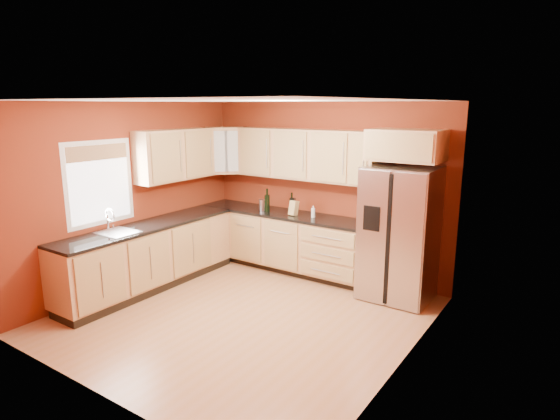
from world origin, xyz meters
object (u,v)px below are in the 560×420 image
(refrigerator, at_px, (399,234))
(soap_dispenser, at_px, (313,212))
(knife_block, at_px, (294,208))
(wine_bottle_a, at_px, (292,203))
(canister_left, at_px, (265,205))

(refrigerator, bearing_deg, soap_dispenser, 177.98)
(knife_block, xyz_separation_m, soap_dispenser, (0.32, 0.03, -0.02))
(refrigerator, xyz_separation_m, wine_bottle_a, (-1.77, 0.12, 0.19))
(canister_left, distance_m, knife_block, 0.56)
(knife_block, bearing_deg, refrigerator, 6.83)
(wine_bottle_a, bearing_deg, canister_left, -169.28)
(wine_bottle_a, distance_m, knife_block, 0.16)
(canister_left, bearing_deg, soap_dispenser, 0.66)
(refrigerator, relative_size, wine_bottle_a, 5.62)
(wine_bottle_a, xyz_separation_m, knife_block, (0.11, -0.11, -0.05))
(refrigerator, relative_size, canister_left, 10.15)
(wine_bottle_a, height_order, knife_block, wine_bottle_a)
(canister_left, distance_m, wine_bottle_a, 0.47)
(knife_block, relative_size, soap_dispenser, 1.26)
(wine_bottle_a, relative_size, soap_dispenser, 1.81)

